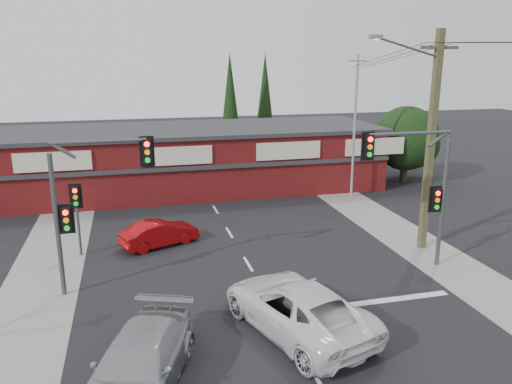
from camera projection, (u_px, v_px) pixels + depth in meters
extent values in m
plane|color=black|center=(267.00, 295.00, 19.02)|extent=(120.00, 120.00, 0.00)
cube|color=black|center=(239.00, 249.00, 23.70)|extent=(14.00, 70.00, 0.01)
cube|color=gray|center=(48.00, 266.00, 21.67)|extent=(3.00, 70.00, 0.02)
cube|color=gray|center=(400.00, 233.00, 25.72)|extent=(3.00, 70.00, 0.02)
cube|color=silver|center=(369.00, 302.00, 18.45)|extent=(6.50, 0.35, 0.01)
imported|color=white|center=(297.00, 307.00, 16.40)|extent=(4.51, 6.60, 1.68)
imported|color=#A4A6A9|center=(139.00, 364.00, 13.45)|extent=(3.95, 5.81, 1.56)
imported|color=#95090B|center=(160.00, 233.00, 23.94)|extent=(3.99, 2.68, 1.24)
cube|color=silver|center=(318.00, 380.00, 14.01)|extent=(0.12, 1.60, 0.01)
cube|color=silver|center=(275.00, 309.00, 17.95)|extent=(0.12, 1.60, 0.01)
cube|color=silver|center=(248.00, 264.00, 21.90)|extent=(0.12, 1.60, 0.01)
cube|color=silver|center=(229.00, 233.00, 25.84)|extent=(0.12, 1.60, 0.01)
cube|color=silver|center=(215.00, 209.00, 29.78)|extent=(0.12, 1.60, 0.01)
cube|color=silver|center=(205.00, 192.00, 33.73)|extent=(0.12, 1.60, 0.01)
cube|color=silver|center=(196.00, 178.00, 37.67)|extent=(0.12, 1.60, 0.01)
cube|color=#4C0F10|center=(187.00, 160.00, 34.17)|extent=(26.00, 8.00, 4.00)
cube|color=#2D2D30|center=(186.00, 130.00, 33.63)|extent=(26.40, 8.40, 0.25)
cube|color=beige|center=(53.00, 162.00, 28.19)|extent=(4.20, 0.12, 1.10)
cube|color=beige|center=(177.00, 156.00, 29.86)|extent=(4.20, 0.12, 1.10)
cube|color=beige|center=(289.00, 151.00, 31.53)|extent=(4.20, 0.12, 1.10)
cube|color=beige|center=(375.00, 147.00, 32.96)|extent=(4.20, 0.12, 1.10)
cube|color=#2D2D30|center=(195.00, 168.00, 30.26)|extent=(26.00, 0.15, 0.25)
cylinder|color=#2D2116|center=(404.00, 170.00, 36.28)|extent=(0.50, 0.50, 1.80)
sphere|color=black|center=(406.00, 138.00, 35.68)|extent=(4.60, 4.60, 4.60)
sphere|color=black|center=(416.00, 145.00, 37.16)|extent=(3.40, 3.40, 3.40)
sphere|color=black|center=(380.00, 148.00, 36.92)|extent=(2.80, 2.80, 2.80)
cylinder|color=#2D2116|center=(231.00, 153.00, 42.06)|extent=(0.24, 0.24, 2.00)
cone|color=black|center=(230.00, 99.00, 40.89)|extent=(1.80, 1.80, 7.50)
cylinder|color=#2D2116|center=(265.00, 147.00, 44.76)|extent=(0.24, 0.24, 2.00)
cone|color=black|center=(265.00, 97.00, 43.59)|extent=(1.80, 1.80, 7.50)
cylinder|color=#47494C|center=(57.00, 227.00, 18.39)|extent=(0.18, 0.18, 5.50)
cylinder|color=#47494C|center=(98.00, 141.00, 17.99)|extent=(3.40, 0.14, 0.14)
cylinder|color=#47494C|center=(64.00, 151.00, 17.79)|extent=(0.82, 0.14, 0.63)
cube|color=black|center=(147.00, 152.00, 18.51)|extent=(0.32, 0.22, 0.95)
cube|color=black|center=(147.00, 151.00, 18.58)|extent=(0.55, 0.04, 1.15)
cylinder|color=#FF0C07|center=(147.00, 144.00, 18.31)|extent=(0.20, 0.06, 0.20)
cylinder|color=orange|center=(147.00, 152.00, 18.39)|extent=(0.20, 0.06, 0.20)
cylinder|color=#0CE526|center=(148.00, 160.00, 18.47)|extent=(0.20, 0.06, 0.20)
cube|color=black|center=(67.00, 219.00, 18.41)|extent=(0.32, 0.22, 0.95)
cube|color=black|center=(67.00, 219.00, 18.48)|extent=(0.55, 0.04, 1.15)
cylinder|color=#FF0C07|center=(65.00, 213.00, 18.21)|extent=(0.20, 0.06, 0.20)
cylinder|color=orange|center=(66.00, 220.00, 18.29)|extent=(0.20, 0.06, 0.20)
cylinder|color=#0CE526|center=(67.00, 228.00, 18.37)|extent=(0.20, 0.06, 0.20)
cylinder|color=#47494C|center=(442.00, 205.00, 21.15)|extent=(0.18, 0.18, 5.50)
cylinder|color=#47494C|center=(410.00, 133.00, 19.92)|extent=(3.60, 0.14, 0.14)
cylinder|color=#47494C|center=(437.00, 140.00, 20.29)|extent=(0.82, 0.14, 0.63)
cube|color=black|center=(369.00, 146.00, 19.60)|extent=(0.32, 0.22, 0.95)
cube|color=black|center=(368.00, 146.00, 19.67)|extent=(0.55, 0.04, 1.15)
cylinder|color=#FF0C07|center=(371.00, 139.00, 19.40)|extent=(0.20, 0.06, 0.20)
cylinder|color=orange|center=(370.00, 147.00, 19.48)|extent=(0.20, 0.06, 0.20)
cylinder|color=#0CE526|center=(370.00, 155.00, 19.56)|extent=(0.20, 0.06, 0.20)
cube|color=black|center=(436.00, 199.00, 21.00)|extent=(0.32, 0.22, 0.95)
cube|color=black|center=(435.00, 199.00, 21.07)|extent=(0.55, 0.04, 1.15)
cylinder|color=#FF0C07|center=(438.00, 193.00, 20.80)|extent=(0.20, 0.06, 0.20)
cylinder|color=orange|center=(437.00, 200.00, 20.88)|extent=(0.20, 0.06, 0.20)
cylinder|color=#0CE526|center=(437.00, 207.00, 20.96)|extent=(0.20, 0.06, 0.20)
cylinder|color=#47494C|center=(78.00, 224.00, 22.53)|extent=(0.12, 0.12, 3.00)
cube|color=black|center=(76.00, 197.00, 22.19)|extent=(0.32, 0.22, 0.95)
cube|color=black|center=(76.00, 196.00, 22.26)|extent=(0.55, 0.04, 1.15)
cylinder|color=#FF0C07|center=(75.00, 191.00, 21.99)|extent=(0.20, 0.06, 0.20)
cylinder|color=orange|center=(75.00, 197.00, 22.07)|extent=(0.20, 0.06, 0.20)
cylinder|color=#0CE526|center=(76.00, 204.00, 22.15)|extent=(0.20, 0.06, 0.20)
cube|color=brown|center=(431.00, 144.00, 22.56)|extent=(0.30, 0.30, 10.00)
cube|color=brown|center=(439.00, 48.00, 21.47)|extent=(1.80, 0.14, 0.14)
cylinder|color=#47494C|center=(408.00, 47.00, 20.94)|extent=(3.23, 0.39, 0.89)
cube|color=slate|center=(376.00, 37.00, 20.32)|extent=(0.55, 0.25, 0.18)
cylinder|color=silver|center=(376.00, 39.00, 20.34)|extent=(0.28, 0.28, 0.05)
cylinder|color=gray|center=(354.00, 128.00, 31.23)|extent=(0.16, 0.16, 9.00)
cube|color=gray|center=(358.00, 61.00, 30.16)|extent=(1.20, 0.10, 0.10)
cylinder|color=black|center=(381.00, 57.00, 25.70)|extent=(0.73, 9.01, 1.22)
cylinder|color=black|center=(392.00, 57.00, 25.84)|extent=(0.52, 9.00, 1.22)
cylinder|color=black|center=(402.00, 57.00, 25.98)|extent=(0.31, 9.00, 1.22)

